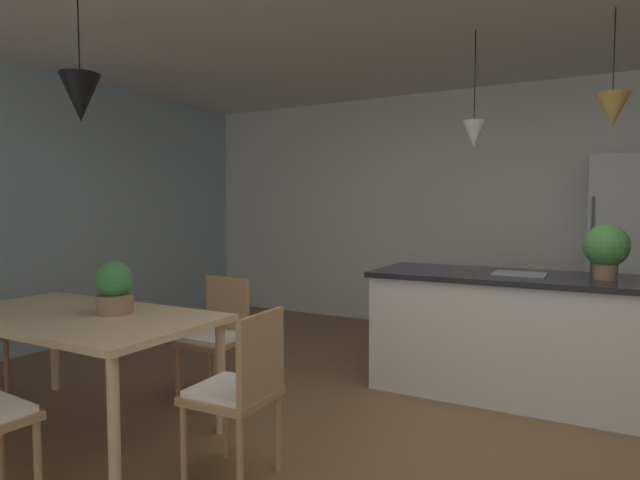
{
  "coord_description": "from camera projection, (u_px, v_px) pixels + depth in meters",
  "views": [
    {
      "loc": [
        0.73,
        -2.73,
        1.39
      ],
      "look_at": [
        -1.07,
        0.57,
        1.15
      ],
      "focal_mm": 29.44,
      "sensor_mm": 36.0,
      "label": 1
    }
  ],
  "objects": [
    {
      "name": "ground_plane",
      "position": [
        443.0,
        468.0,
        2.83
      ],
      "size": [
        10.0,
        8.4,
        0.04
      ],
      "primitive_type": "cube",
      "color": "brown"
    },
    {
      "name": "wall_back_kitchen",
      "position": [
        528.0,
        211.0,
        5.6
      ],
      "size": [
        10.0,
        0.12,
        2.7
      ],
      "primitive_type": "cube",
      "color": "silver",
      "rests_on": "ground_plane"
    },
    {
      "name": "dining_table",
      "position": [
        76.0,
        325.0,
        3.23
      ],
      "size": [
        1.77,
        0.96,
        0.73
      ],
      "color": "#D1B284",
      "rests_on": "ground_plane"
    },
    {
      "name": "chair_far_right",
      "position": [
        216.0,
        334.0,
        3.8
      ],
      "size": [
        0.4,
        0.4,
        0.87
      ],
      "color": "#A87F56",
      "rests_on": "ground_plane"
    },
    {
      "name": "chair_kitchen_end",
      "position": [
        240.0,
        388.0,
        2.65
      ],
      "size": [
        0.41,
        0.41,
        0.87
      ],
      "color": "#A87F56",
      "rests_on": "ground_plane"
    },
    {
      "name": "kitchen_island",
      "position": [
        534.0,
        336.0,
        3.79
      ],
      "size": [
        2.31,
        0.83,
        0.91
      ],
      "color": "silver",
      "rests_on": "ground_plane"
    },
    {
      "name": "refrigerator",
      "position": [
        629.0,
        257.0,
        4.83
      ],
      "size": [
        0.68,
        0.67,
        1.86
      ],
      "color": "#B2B5B7",
      "rests_on": "ground_plane"
    },
    {
      "name": "pendant_over_table",
      "position": [
        80.0,
        98.0,
        3.04
      ],
      "size": [
        0.23,
        0.23,
        0.82
      ],
      "color": "black"
    },
    {
      "name": "pendant_over_island_main",
      "position": [
        474.0,
        134.0,
        3.92
      ],
      "size": [
        0.17,
        0.17,
        0.87
      ],
      "color": "black"
    },
    {
      "name": "pendant_over_island_aux",
      "position": [
        612.0,
        110.0,
        3.48
      ],
      "size": [
        0.22,
        0.22,
        0.78
      ],
      "color": "black"
    },
    {
      "name": "potted_plant_on_island",
      "position": [
        606.0,
        248.0,
        3.54
      ],
      "size": [
        0.29,
        0.29,
        0.37
      ],
      "color": "#8C664C",
      "rests_on": "kitchen_island"
    },
    {
      "name": "potted_plant_on_table",
      "position": [
        114.0,
        288.0,
        3.22
      ],
      "size": [
        0.22,
        0.22,
        0.32
      ],
      "color": "#8C664C",
      "rests_on": "dining_table"
    }
  ]
}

